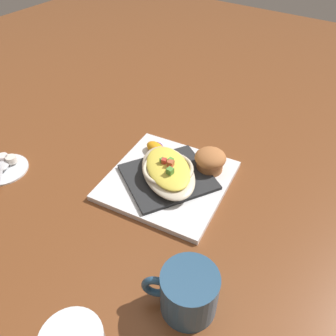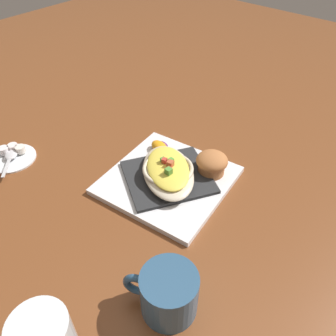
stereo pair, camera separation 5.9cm
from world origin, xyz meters
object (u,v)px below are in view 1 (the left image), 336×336
Objects in this scene: square_plate at (168,180)px; gratin_dish at (168,170)px; orange_garnish at (155,148)px; creamer_saucer at (3,169)px; coffee_mug at (188,294)px; spoon at (2,167)px; creamer_cup_0 at (11,159)px; creamer_cup_1 at (3,158)px; muffin at (210,160)px.

gratin_dish is at bearing 41.72° from square_plate.
creamer_saucer is (0.25, -0.26, -0.02)m from orange_garnish.
coffee_mug reaches higher than orange_garnish.
orange_garnish reaches higher than spoon.
creamer_saucer is at bearing -4.58° from creamer_cup_0.
spoon is at bearing -61.09° from gratin_dish.
gratin_dish is 3.20× the size of orange_garnish.
square_plate is at bearing 118.92° from spoon.
coffee_mug is at bearing 86.36° from spoon.
creamer_saucer is 4.64× the size of creamer_cup_1.
creamer_cup_1 is at bearing -50.54° from orange_garnish.
creamer_saucer is at bearing -61.67° from gratin_dish.
square_plate is at bearing -138.28° from gratin_dish.
coffee_mug is at bearing 43.52° from orange_garnish.
creamer_cup_0 is at bearing -177.92° from spoon.
orange_garnish is (-0.06, -0.08, 0.02)m from square_plate.
orange_garnish is at bearing 133.44° from creamer_saucer.
muffin is at bearing 96.40° from orange_garnish.
creamer_saucer is (0.26, -0.40, -0.04)m from muffin.
creamer_cup_0 and creamer_cup_1 have the same top height.
muffin is 2.94× the size of creamer_cup_0.
creamer_cup_1 reaches higher than spoon.
spoon is (0.00, 0.00, 0.01)m from creamer_saucer.
creamer_cup_1 is at bearing -95.58° from coffee_mug.
creamer_cup_0 is (0.24, -0.40, -0.02)m from muffin.
creamer_cup_0 is at bearing -64.89° from square_plate.
creamer_cup_1 is (0.17, -0.36, 0.01)m from square_plate.
gratin_dish reaches higher than creamer_cup_0.
coffee_mug reaches higher than gratin_dish.
square_plate is at bearing 114.89° from creamer_cup_1.
square_plate is at bearing 115.11° from creamer_cup_0.
creamer_cup_1 is (-0.02, -0.02, 0.01)m from creamer_saucer.
orange_garnish is at bearing 134.10° from spoon.
spoon is (0.19, -0.34, 0.01)m from square_plate.
orange_garnish is at bearing 129.46° from creamer_cup_1.
orange_garnish is 0.56× the size of coffee_mug.
creamer_cup_0 is at bearing -64.90° from gratin_dish.
spoon is at bearing -45.90° from orange_garnish.
orange_garnish is 2.73× the size of creamer_cup_0.
muffin is (-0.08, 0.06, 0.03)m from square_plate.
creamer_saucer is at bearing -46.56° from orange_garnish.
gratin_dish is 1.88× the size of creamer_saucer.
coffee_mug is at bearing 83.36° from creamer_cup_0.
gratin_dish is 0.10m from orange_garnish.
square_plate is at bearing -37.60° from muffin.
gratin_dish reaches higher than orange_garnish.
square_plate is 0.03m from gratin_dish.
orange_garnish is 0.59× the size of creamer_saucer.
muffin is at bearing 142.45° from gratin_dish.
orange_garnish is (-0.06, -0.08, -0.01)m from gratin_dish.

